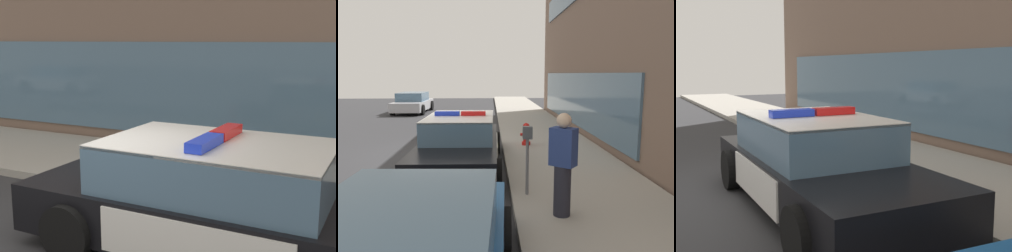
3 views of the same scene
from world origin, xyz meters
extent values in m
plane|color=#303033|center=(0.00, 0.00, 0.00)|extent=(48.00, 48.00, 0.00)
cube|color=#A39E93|center=(0.00, 3.43, 0.07)|extent=(48.00, 3.12, 0.15)
cube|color=slate|center=(-3.75, 5.01, 1.45)|extent=(12.72, 0.08, 2.10)
cube|color=black|center=(1.62, 0.68, 0.50)|extent=(5.08, 1.98, 0.60)
cube|color=silver|center=(3.23, 0.65, 0.67)|extent=(1.75, 1.89, 0.05)
cube|color=silver|center=(-0.15, 0.71, 0.67)|extent=(1.44, 1.88, 0.05)
cube|color=silver|center=(1.53, 1.64, 0.50)|extent=(2.12, 0.06, 0.51)
cube|color=silver|center=(1.50, -0.28, 0.50)|extent=(2.12, 0.06, 0.51)
cube|color=yellow|center=(1.53, 1.66, 0.50)|extent=(0.22, 0.02, 0.26)
cube|color=slate|center=(1.41, 0.68, 1.07)|extent=(2.65, 1.75, 0.60)
cube|color=silver|center=(1.41, 0.68, 1.36)|extent=(2.65, 1.75, 0.04)
cube|color=red|center=(1.42, 1.02, 1.44)|extent=(0.21, 0.65, 0.11)
cube|color=blue|center=(1.41, 0.34, 1.44)|extent=(0.21, 0.65, 0.11)
cylinder|color=black|center=(3.30, 1.60, 0.34)|extent=(0.68, 0.23, 0.68)
cylinder|color=black|center=(3.27, -0.30, 0.34)|extent=(0.68, 0.23, 0.68)
cylinder|color=black|center=(-0.04, 1.65, 0.34)|extent=(0.68, 0.23, 0.68)
cylinder|color=black|center=(-0.07, -0.24, 0.34)|extent=(0.68, 0.23, 0.68)
cylinder|color=red|center=(-0.56, 2.64, 0.20)|extent=(0.28, 0.28, 0.10)
cylinder|color=red|center=(-0.56, 2.64, 0.47)|extent=(0.19, 0.19, 0.45)
sphere|color=red|center=(-0.56, 2.64, 0.77)|extent=(0.22, 0.22, 0.22)
cylinder|color=#B21E19|center=(-0.56, 2.64, 0.84)|extent=(0.06, 0.06, 0.05)
cylinder|color=#B21E19|center=(-0.56, 2.50, 0.50)|extent=(0.09, 0.10, 0.09)
cylinder|color=#B21E19|center=(-0.56, 2.79, 0.50)|extent=(0.09, 0.10, 0.09)
cylinder|color=#B21E19|center=(-0.41, 2.64, 0.46)|extent=(0.10, 0.12, 0.12)
camera|label=1|loc=(3.20, -4.18, 2.55)|focal=48.63mm
camera|label=2|loc=(10.25, 1.47, 2.48)|focal=35.85mm
camera|label=3|loc=(7.34, -1.90, 2.13)|focal=46.14mm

